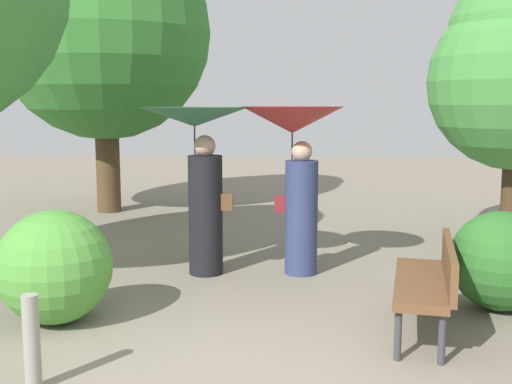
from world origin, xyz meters
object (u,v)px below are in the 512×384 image
person_right (295,151)px  tree_near_left (103,16)px  park_bench (430,278)px  person_left (199,155)px  path_marker_post (32,342)px

person_right → tree_near_left: size_ratio=0.35×
park_bench → person_right: bearing=-138.0°
person_left → path_marker_post: (-0.73, -3.18, -1.08)m
path_marker_post → person_left: bearing=77.1°
park_bench → path_marker_post: size_ratio=2.22×
person_left → path_marker_post: 3.44m
person_right → path_marker_post: bearing=156.1°
park_bench → tree_near_left: (-4.74, 6.08, 3.10)m
park_bench → tree_near_left: tree_near_left is taller
person_right → tree_near_left: (-3.53, 4.12, 2.12)m
path_marker_post → park_bench: bearing=23.0°
person_left → path_marker_post: size_ratio=2.84×
tree_near_left → path_marker_post: 8.24m
person_left → person_right: (1.14, 0.08, 0.05)m
person_right → park_bench: (1.21, -1.96, -0.97)m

